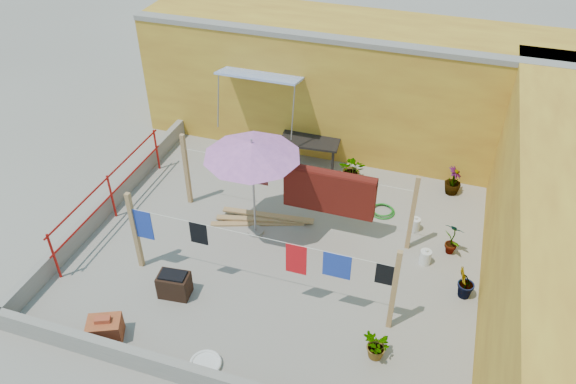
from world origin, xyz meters
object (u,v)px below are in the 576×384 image
object	(u,v)px
brick_stack	(105,329)
outdoor_table	(310,142)
plant_back_a	(352,169)
water_jug_a	(415,224)
brazier	(174,285)
green_hose	(382,211)
white_basin	(206,364)
water_jug_b	(425,257)
patio_umbrella	(252,150)

from	to	relation	value
brick_stack	outdoor_table	bearing A→B (deg)	74.18
brick_stack	plant_back_a	world-z (taller)	plant_back_a
water_jug_a	plant_back_a	size ratio (longest dim) A/B	0.50
brazier	plant_back_a	xyz separation A→B (m)	(2.34, 4.67, 0.09)
brazier	green_hose	bearing A→B (deg)	48.48
outdoor_table	white_basin	distance (m)	6.43
plant_back_a	water_jug_b	bearing A→B (deg)	-48.86
brick_stack	water_jug_b	world-z (taller)	brick_stack
outdoor_table	white_basin	size ratio (longest dim) A/B	2.78
outdoor_table	patio_umbrella	bearing A→B (deg)	-96.62
white_basin	outdoor_table	bearing A→B (deg)	90.73
brick_stack	water_jug_b	distance (m)	6.23
green_hose	water_jug_a	bearing A→B (deg)	-27.14
plant_back_a	brick_stack	bearing A→B (deg)	-116.76
white_basin	water_jug_b	bearing A→B (deg)	48.93
patio_umbrella	water_jug_b	bearing A→B (deg)	2.85
patio_umbrella	brick_stack	bearing A→B (deg)	-113.08
outdoor_table	brick_stack	xyz separation A→B (m)	(-1.81, -6.40, -0.40)
water_jug_a	water_jug_b	size ratio (longest dim) A/B	0.95
water_jug_a	green_hose	size ratio (longest dim) A/B	0.61
brick_stack	water_jug_b	size ratio (longest dim) A/B	1.92
white_basin	green_hose	bearing A→B (deg)	67.69
brick_stack	brazier	bearing A→B (deg)	62.78
patio_umbrella	brazier	bearing A→B (deg)	-110.45
brazier	water_jug_a	world-z (taller)	brazier
outdoor_table	green_hose	xyz separation A→B (m)	(2.13, -1.40, -0.58)
plant_back_a	outdoor_table	bearing A→B (deg)	160.38
outdoor_table	plant_back_a	bearing A→B (deg)	-19.62
outdoor_table	water_jug_b	xyz separation A→B (m)	(3.25, -2.77, -0.46)
plant_back_a	water_jug_a	bearing A→B (deg)	-38.70
water_jug_a	water_jug_b	bearing A→B (deg)	-70.71
green_hose	plant_back_a	xyz separation A→B (m)	(-0.93, 0.97, 0.31)
patio_umbrella	water_jug_a	xyz separation A→B (m)	(3.25, 1.16, -1.95)
water_jug_b	green_hose	distance (m)	1.77
white_basin	water_jug_b	distance (m)	4.82
water_jug_b	green_hose	size ratio (longest dim) A/B	0.64
white_basin	green_hose	world-z (taller)	white_basin
green_hose	plant_back_a	world-z (taller)	plant_back_a
water_jug_b	patio_umbrella	bearing A→B (deg)	-177.15
brick_stack	water_jug_a	size ratio (longest dim) A/B	2.02
water_jug_b	plant_back_a	distance (m)	3.12
brazier	water_jug_b	xyz separation A→B (m)	(4.39, 2.33, -0.09)
patio_umbrella	water_jug_a	size ratio (longest dim) A/B	7.18
patio_umbrella	water_jug_b	size ratio (longest dim) A/B	6.82
water_jug_b	water_jug_a	bearing A→B (deg)	109.29
brick_stack	white_basin	xyz separation A→B (m)	(1.89, 0.00, -0.17)
patio_umbrella	plant_back_a	world-z (taller)	patio_umbrella
brick_stack	green_hose	size ratio (longest dim) A/B	1.23
brick_stack	green_hose	xyz separation A→B (m)	(3.95, 5.00, -0.18)
outdoor_table	water_jug_a	xyz separation A→B (m)	(2.90, -1.79, -0.47)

